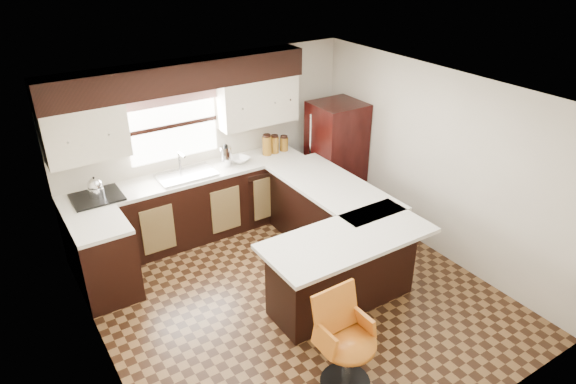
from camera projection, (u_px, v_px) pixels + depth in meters
floor at (297, 297)px, 6.00m from camera, size 4.40×4.40×0.00m
ceiling at (299, 97)px, 4.90m from camera, size 4.40×4.40×0.00m
wall_back at (209, 142)px, 7.09m from camera, size 4.40×0.00×4.40m
wall_front at (462, 328)px, 3.80m from camera, size 4.40×0.00×4.40m
wall_left at (96, 271)px, 4.44m from camera, size 0.00×4.40×4.40m
wall_right at (436, 163)px, 6.46m from camera, size 0.00×4.40×4.40m
base_cab_back at (192, 207)px, 6.99m from camera, size 3.30×0.60×0.90m
base_cab_left at (105, 261)px, 5.86m from camera, size 0.60×0.70×0.90m
counter_back at (189, 176)px, 6.78m from camera, size 3.30×0.60×0.04m
counter_left at (98, 226)px, 5.64m from camera, size 0.60×0.70×0.04m
soffit at (180, 76)px, 6.30m from camera, size 3.40×0.35×0.36m
upper_cab_left at (85, 133)px, 5.94m from camera, size 0.94×0.35×0.64m
upper_cab_right at (257, 101)px, 7.05m from camera, size 1.14×0.35×0.64m
window_pane at (173, 126)px, 6.68m from camera, size 1.20×0.02×0.90m
valance at (171, 97)px, 6.47m from camera, size 1.30×0.06×0.18m
sink at (186, 175)px, 6.72m from camera, size 0.75×0.45×0.03m
dishwasher at (266, 198)px, 7.27m from camera, size 0.58×0.03×0.78m
cooktop at (97, 197)px, 6.17m from camera, size 0.58×0.50×0.02m
peninsula_long at (328, 220)px, 6.69m from camera, size 0.60×1.95×0.90m
peninsula_return at (342, 270)px, 5.71m from camera, size 1.65×0.60×0.90m
counter_pen_long at (332, 187)px, 6.50m from camera, size 0.84×1.95×0.04m
counter_pen_return at (348, 238)px, 5.42m from camera, size 1.89×0.84×0.04m
refrigerator at (336, 156)px, 7.62m from camera, size 0.70×0.67×1.64m
bar_chair at (348, 345)px, 4.63m from camera, size 0.53×0.53×0.98m
kettle at (95, 187)px, 6.11m from camera, size 0.19×0.19×0.25m
percolator at (226, 156)px, 6.97m from camera, size 0.15×0.15×0.27m
mixing_bowl at (240, 160)px, 7.12m from camera, size 0.34×0.34×0.07m
canister_large at (267, 146)px, 7.30m from camera, size 0.13×0.13×0.27m
canister_med at (275, 145)px, 7.37m from camera, size 0.12×0.12×0.24m
canister_small at (284, 144)px, 7.46m from camera, size 0.12×0.12×0.20m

